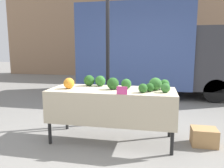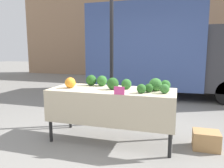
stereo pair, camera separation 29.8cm
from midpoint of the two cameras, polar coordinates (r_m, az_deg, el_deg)
name	(u,v)px [view 1 (the left image)]	position (r m, az deg, el deg)	size (l,w,h in m)	color
ground_plane	(112,140)	(3.57, -2.46, -14.44)	(40.00, 40.00, 0.00)	gray
building_facade	(146,16)	(12.08, 8.02, 17.22)	(16.00, 0.60, 6.37)	#9E7A5B
tent_pole	(108,53)	(4.07, -3.24, 8.20)	(0.07, 0.07, 2.73)	black
parked_truck	(153,50)	(7.08, 9.48, 8.76)	(4.80, 2.12, 2.73)	#384C84
market_table	(111,97)	(3.30, -2.81, -3.40)	(1.91, 0.76, 0.82)	beige
orange_cauliflower	(69,83)	(3.46, -13.61, 0.16)	(0.17, 0.17, 0.17)	orange
romanesco_head	(69,82)	(3.84, -13.27, 0.51)	(0.13, 0.13, 0.10)	#93B238
broccoli_head_0	(155,84)	(3.27, 8.74, 0.01)	(0.19, 0.19, 0.19)	#336B2D
broccoli_head_1	(113,84)	(3.30, -2.35, 0.11)	(0.18, 0.18, 0.18)	#23511E
broccoli_head_2	(150,87)	(3.14, 7.17, -0.91)	(0.12, 0.12, 0.12)	#23511E
broccoli_head_3	(89,80)	(3.67, -8.31, 0.90)	(0.18, 0.18, 0.18)	#23511E
broccoli_head_4	(100,81)	(3.62, -5.45, 0.80)	(0.17, 0.17, 0.17)	#2D6628
broccoli_head_5	(143,88)	(3.06, 5.33, -1.11)	(0.13, 0.13, 0.13)	#285B23
broccoli_head_6	(126,84)	(3.34, 1.19, 0.02)	(0.16, 0.16, 0.16)	#2D6628
broccoli_head_7	(165,88)	(3.11, 11.16, -1.03)	(0.13, 0.13, 0.13)	#336B2D
broccoli_head_8	(164,84)	(3.38, 11.11, -0.10)	(0.15, 0.15, 0.15)	#2D6628
price_sign	(122,90)	(2.92, -0.30, -1.72)	(0.15, 0.01, 0.11)	#EF4793
produce_crate	(204,137)	(3.57, 20.68, -12.79)	(0.37, 0.30, 0.26)	tan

